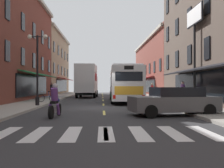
{
  "coord_description": "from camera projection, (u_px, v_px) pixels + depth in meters",
  "views": [
    {
      "loc": [
        -0.13,
        -18.66,
        1.55
      ],
      "look_at": [
        0.73,
        3.77,
        1.68
      ],
      "focal_mm": 42.75,
      "sensor_mm": 36.0,
      "label": 1
    }
  ],
  "objects": [
    {
      "name": "street_lamp_twin",
      "position": [
        37.0,
        66.0,
        19.0
      ],
      "size": [
        1.42,
        0.32,
        5.06
      ],
      "color": "black",
      "rests_on": "sidewalk_left"
    },
    {
      "name": "pedestrian_mid",
      "position": [
        183.0,
        92.0,
        22.39
      ],
      "size": [
        0.36,
        0.36,
        1.75
      ],
      "rotation": [
        0.0,
        0.0,
        3.83
      ],
      "color": "#B29947",
      "rests_on": "sidewalk_right"
    },
    {
      "name": "pedestrian_near",
      "position": [
        52.0,
        89.0,
        31.45
      ],
      "size": [
        0.51,
        0.36,
        1.79
      ],
      "rotation": [
        0.0,
        0.0,
        1.5
      ],
      "color": "maroon",
      "rests_on": "sidewalk_left"
    },
    {
      "name": "box_truck",
      "position": [
        87.0,
        81.0,
        34.17
      ],
      "size": [
        2.71,
        6.82,
        4.13
      ],
      "color": "white",
      "rests_on": "ground"
    },
    {
      "name": "transit_bus",
      "position": [
        124.0,
        84.0,
        25.61
      ],
      "size": [
        2.81,
        11.43,
        3.25
      ],
      "color": "silver",
      "rests_on": "ground"
    },
    {
      "name": "sedan_near",
      "position": [
        174.0,
        101.0,
        13.78
      ],
      "size": [
        4.66,
        2.53,
        1.47
      ],
      "color": "#515154",
      "rests_on": "ground"
    },
    {
      "name": "ground_plane",
      "position": [
        104.0,
        108.0,
        18.64
      ],
      "size": [
        34.8,
        80.0,
        0.1
      ],
      "primitive_type": "cube",
      "color": "#333335"
    },
    {
      "name": "sedan_mid",
      "position": [
        90.0,
        91.0,
        43.85
      ],
      "size": [
        2.0,
        4.39,
        1.4
      ],
      "color": "black",
      "rests_on": "ground"
    },
    {
      "name": "crosswalk_near",
      "position": [
        106.0,
        133.0,
        8.65
      ],
      "size": [
        7.1,
        2.8,
        0.01
      ],
      "color": "silver",
      "rests_on": "ground"
    },
    {
      "name": "lane_centre_dashes",
      "position": [
        104.0,
        108.0,
        18.39
      ],
      "size": [
        0.14,
        73.9,
        0.01
      ],
      "color": "#DBCC4C",
      "rests_on": "ground"
    },
    {
      "name": "sidewalk_right",
      "position": [
        187.0,
        106.0,
        18.87
      ],
      "size": [
        3.0,
        80.0,
        0.14
      ],
      "primitive_type": "cube",
      "color": "#A39E93",
      "rests_on": "ground"
    },
    {
      "name": "motorcycle_rider",
      "position": [
        55.0,
        103.0,
        12.99
      ],
      "size": [
        0.63,
        2.07,
        1.66
      ],
      "color": "black",
      "rests_on": "ground"
    },
    {
      "name": "billboard_sign",
      "position": [
        195.0,
        29.0,
        20.61
      ],
      "size": [
        0.4,
        3.3,
        7.49
      ],
      "color": "black",
      "rests_on": "sidewalk_right"
    },
    {
      "name": "bicycle_near",
      "position": [
        47.0,
        98.0,
        23.08
      ],
      "size": [
        1.71,
        0.48,
        0.91
      ],
      "color": "black",
      "rests_on": "sidewalk_left"
    },
    {
      "name": "pedestrian_far",
      "position": [
        152.0,
        90.0,
        33.99
      ],
      "size": [
        0.36,
        0.36,
        1.69
      ],
      "rotation": [
        0.0,
        0.0,
        1.52
      ],
      "color": "#66387F",
      "rests_on": "sidewalk_right"
    },
    {
      "name": "sidewalk_left",
      "position": [
        18.0,
        107.0,
        18.42
      ],
      "size": [
        3.0,
        80.0,
        0.14
      ],
      "primitive_type": "cube",
      "color": "#A39E93",
      "rests_on": "ground"
    }
  ]
}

